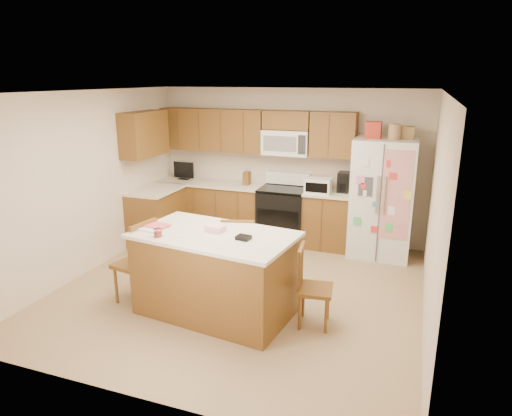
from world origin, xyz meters
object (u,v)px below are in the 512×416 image
at_px(windsor_chair_left, 137,263).
at_px(refrigerator, 382,197).
at_px(windsor_chair_right, 313,288).
at_px(island, 215,273).
at_px(stove, 283,214).
at_px(windsor_chair_back, 239,257).

bearing_deg(windsor_chair_left, refrigerator, 44.44).
bearing_deg(windsor_chair_right, windsor_chair_left, -175.33).
bearing_deg(island, windsor_chair_left, -176.61).
xyz_separation_m(refrigerator, island, (-1.62, -2.52, -0.43)).
bearing_deg(windsor_chair_right, refrigerator, 78.27).
relative_size(stove, windsor_chair_left, 1.08).
distance_m(stove, windsor_chair_left, 2.85).
height_order(refrigerator, windsor_chair_right, refrigerator).
bearing_deg(windsor_chair_right, stove, 113.40).
distance_m(refrigerator, island, 3.03).
bearing_deg(windsor_chair_right, windsor_chair_back, 155.18).
distance_m(windsor_chair_left, windsor_chair_right, 2.14).
height_order(refrigerator, windsor_chair_left, refrigerator).
height_order(stove, refrigerator, refrigerator).
relative_size(island, windsor_chair_left, 1.83).
bearing_deg(windsor_chair_right, island, -174.18).
distance_m(windsor_chair_left, windsor_chair_back, 1.26).
height_order(island, windsor_chair_back, island).
relative_size(stove, windsor_chair_back, 1.13).
height_order(stove, windsor_chair_left, stove).
bearing_deg(refrigerator, stove, 177.70).
xyz_separation_m(stove, windsor_chair_right, (1.07, -2.47, -0.04)).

